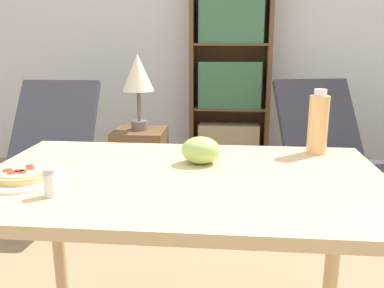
{
  "coord_description": "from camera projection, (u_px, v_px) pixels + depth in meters",
  "views": [
    {
      "loc": [
        0.18,
        -1.16,
        1.16
      ],
      "look_at": [
        0.05,
        0.21,
        0.81
      ],
      "focal_mm": 38.0,
      "sensor_mm": 36.0,
      "label": 1
    }
  ],
  "objects": [
    {
      "name": "wall_back",
      "position": [
        211.0,
        24.0,
        3.63
      ],
      "size": [
        8.0,
        0.05,
        2.6
      ],
      "color": "silver",
      "rests_on": "ground_plane"
    },
    {
      "name": "dining_table",
      "position": [
        182.0,
        205.0,
        1.3
      ],
      "size": [
        1.28,
        0.78,
        0.75
      ],
      "color": "#D1B27F",
      "rests_on": "ground_plane"
    },
    {
      "name": "pizza_on_plate",
      "position": [
        24.0,
        176.0,
        1.23
      ],
      "size": [
        0.25,
        0.25,
        0.04
      ],
      "color": "white",
      "rests_on": "dining_table"
    },
    {
      "name": "grape_bunch",
      "position": [
        201.0,
        150.0,
        1.39
      ],
      "size": [
        0.13,
        0.11,
        0.09
      ],
      "color": "#A8CC66",
      "rests_on": "dining_table"
    },
    {
      "name": "drink_bottle",
      "position": [
        318.0,
        124.0,
        1.5
      ],
      "size": [
        0.07,
        0.07,
        0.24
      ],
      "color": "#EFB270",
      "rests_on": "dining_table"
    },
    {
      "name": "salt_shaker",
      "position": [
        50.0,
        183.0,
        1.1
      ],
      "size": [
        0.04,
        0.04,
        0.08
      ],
      "color": "white",
      "rests_on": "dining_table"
    },
    {
      "name": "lounge_chair_near",
      "position": [
        49.0,
        173.0,
        2.75
      ],
      "size": [
        0.58,
        0.77,
        0.88
      ],
      "rotation": [
        0.0,
        0.0,
        0.02
      ],
      "color": "slate",
      "rests_on": "ground_plane"
    },
    {
      "name": "lounge_chair_far",
      "position": [
        324.0,
        169.0,
        2.84
      ],
      "size": [
        0.7,
        0.87,
        0.88
      ],
      "rotation": [
        0.0,
        0.0,
        0.23
      ],
      "color": "slate",
      "rests_on": "ground_plane"
    },
    {
      "name": "bookshelf",
      "position": [
        230.0,
        82.0,
        3.57
      ],
      "size": [
        0.69,
        0.3,
        1.69
      ],
      "color": "brown",
      "rests_on": "ground_plane"
    },
    {
      "name": "side_table",
      "position": [
        141.0,
        170.0,
        2.81
      ],
      "size": [
        0.34,
        0.34,
        0.57
      ],
      "color": "brown",
      "rests_on": "ground_plane"
    },
    {
      "name": "table_lamp",
      "position": [
        138.0,
        76.0,
        2.65
      ],
      "size": [
        0.21,
        0.21,
        0.5
      ],
      "color": "#665B51",
      "rests_on": "side_table"
    }
  ]
}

